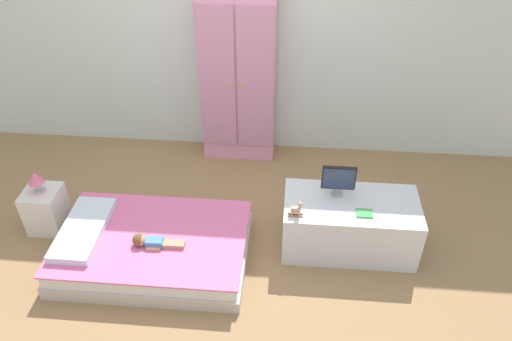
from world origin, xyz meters
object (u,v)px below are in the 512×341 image
doll (149,241)px  tv_monitor (339,179)px  nightstand (46,209)px  tv_stand (349,224)px  table_lamp (35,179)px  wardrobe (238,78)px  book_green (364,213)px  bed (154,247)px  rocking_horse_toy (297,209)px

doll → tv_monitor: tv_monitor is taller
nightstand → tv_stand: tv_stand is taller
table_lamp → wardrobe: 1.95m
tv_monitor → book_green: tv_monitor is taller
bed → table_lamp: 1.09m
table_lamp → tv_stand: 2.51m
nightstand → book_green: size_ratio=3.17×
doll → nightstand: nightstand is taller
bed → tv_stand: tv_stand is taller
tv_monitor → tv_stand: bearing=-37.8°
nightstand → rocking_horse_toy: (2.07, -0.18, 0.32)m
nightstand → table_lamp: 0.32m
table_lamp → wardrobe: wardrobe is taller
book_green → doll: bearing=-171.1°
bed → rocking_horse_toy: bearing=5.1°
nightstand → tv_stand: size_ratio=0.37×
nightstand → rocking_horse_toy: size_ratio=2.92×
rocking_horse_toy → book_green: (0.50, 0.06, -0.06)m
wardrobe → tv_stand: size_ratio=1.62×
tv_stand → rocking_horse_toy: rocking_horse_toy is taller
tv_stand → tv_monitor: (-0.12, 0.09, 0.38)m
nightstand → tv_monitor: tv_monitor is taller
wardrobe → tv_monitor: size_ratio=6.34×
bed → book_green: book_green is taller
table_lamp → tv_stand: (2.49, -0.00, -0.29)m
tv_monitor → rocking_horse_toy: tv_monitor is taller
doll → tv_stand: size_ratio=0.38×
nightstand → tv_stand: (2.49, -0.00, 0.03)m
nightstand → tv_monitor: bearing=2.1°
tv_stand → book_green: (0.08, -0.12, 0.23)m
table_lamp → rocking_horse_toy: size_ratio=1.46×
wardrobe → tv_monitor: wardrobe is taller
tv_monitor → doll: bearing=-161.9°
bed → book_green: (1.60, 0.16, 0.34)m
wardrobe → rocking_horse_toy: 1.56m
doll → bed: bearing=94.0°
table_lamp → doll: bearing=-20.8°
rocking_horse_toy → tv_stand: bearing=22.8°
rocking_horse_toy → tv_monitor: bearing=41.2°
doll → tv_monitor: size_ratio=1.48×
nightstand → wardrobe: bearing=39.6°
nightstand → table_lamp: size_ratio=2.00×
book_green → wardrobe: bearing=129.0°
rocking_horse_toy → bed: bearing=-174.9°
nightstand → table_lamp: table_lamp is taller
bed → doll: size_ratio=3.72×
doll → table_lamp: 1.07m
wardrobe → tv_stand: 1.71m
doll → book_green: 1.62m
bed → tv_monitor: 1.53m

